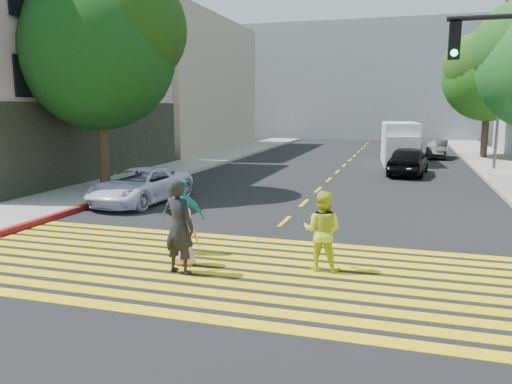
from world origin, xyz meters
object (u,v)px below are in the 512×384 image
at_px(pedestrian_man, 179,227).
at_px(pedestrian_child, 185,237).
at_px(tree_left, 101,44).
at_px(pedestrian_extra, 183,217).
at_px(dark_car_parked, 437,149).
at_px(white_van, 400,144).
at_px(pedestrian_woman, 322,231).
at_px(silver_car, 407,144).
at_px(tree_right_far, 491,70).
at_px(white_sedan, 141,186).
at_px(dark_car_near, 408,160).

bearing_deg(pedestrian_man, pedestrian_child, -63.62).
relative_size(tree_left, pedestrian_extra, 4.87).
bearing_deg(dark_car_parked, tree_left, -121.79).
bearing_deg(white_van, pedestrian_woman, -98.40).
distance_m(silver_car, dark_car_parked, 4.06).
xyz_separation_m(tree_right_far, white_sedan, (-13.97, -19.62, -5.05)).
height_order(white_sedan, white_van, white_van).
height_order(pedestrian_child, silver_car, pedestrian_child).
bearing_deg(white_sedan, tree_right_far, 59.68).
bearing_deg(tree_right_far, pedestrian_child, -110.18).
relative_size(tree_left, white_van, 1.61).
bearing_deg(dark_car_near, white_van, -78.14).
bearing_deg(white_sedan, pedestrian_extra, -46.82).
bearing_deg(dark_car_parked, pedestrian_man, -98.50).
height_order(white_sedan, dark_car_near, dark_car_near).
bearing_deg(pedestrian_child, tree_right_far, -118.49).
xyz_separation_m(pedestrian_woman, dark_car_parked, (3.62, 25.13, -0.26)).
relative_size(pedestrian_extra, white_sedan, 0.39).
xyz_separation_m(silver_car, dark_car_parked, (1.96, -3.56, -0.01)).
xyz_separation_m(dark_car_near, silver_car, (-0.08, 12.72, -0.13)).
bearing_deg(pedestrian_extra, pedestrian_woman, 171.30).
relative_size(tree_left, dark_car_near, 1.98).
height_order(white_sedan, dark_car_parked, white_sedan).
bearing_deg(tree_left, white_van, 51.24).
distance_m(tree_left, pedestrian_woman, 13.23).
xyz_separation_m(white_sedan, silver_car, (9.11, 23.14, -0.01)).
xyz_separation_m(dark_car_near, white_van, (-0.50, 5.17, 0.42)).
relative_size(pedestrian_man, white_sedan, 0.44).
xyz_separation_m(tree_right_far, dark_car_parked, (-2.89, -0.04, -5.07)).
height_order(pedestrian_extra, white_sedan, pedestrian_extra).
height_order(tree_left, white_sedan, tree_left).
distance_m(tree_left, pedestrian_man, 11.91).
bearing_deg(pedestrian_extra, tree_left, -50.37).
bearing_deg(pedestrian_extra, pedestrian_child, 112.93).
relative_size(pedestrian_man, dark_car_parked, 0.55).
xyz_separation_m(pedestrian_woman, pedestrian_extra, (-3.33, 0.28, 0.03)).
height_order(pedestrian_man, dark_car_near, pedestrian_man).
relative_size(pedestrian_child, white_sedan, 0.29).
relative_size(tree_left, pedestrian_woman, 5.02).
height_order(pedestrian_woman, dark_car_near, pedestrian_woman).
distance_m(tree_left, silver_car, 24.93).
distance_m(white_sedan, silver_car, 24.87).
bearing_deg(pedestrian_extra, silver_car, -103.80).
bearing_deg(dark_car_parked, tree_right_far, 6.09).
xyz_separation_m(pedestrian_man, white_sedan, (-4.64, 6.59, -0.37)).
height_order(pedestrian_child, white_van, white_van).
xyz_separation_m(pedestrian_child, dark_car_parked, (6.55, 25.65, -0.04)).
xyz_separation_m(pedestrian_extra, dark_car_parked, (6.95, 24.85, -0.28)).
height_order(tree_left, white_van, tree_left).
bearing_deg(pedestrian_child, pedestrian_man, 94.36).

